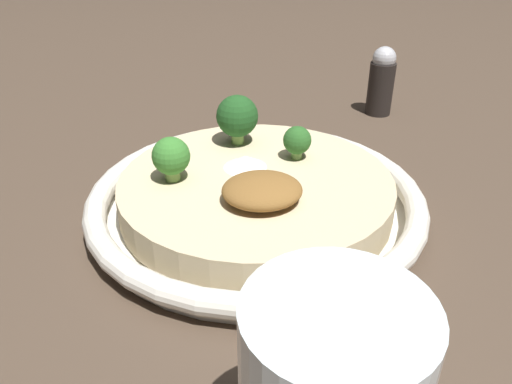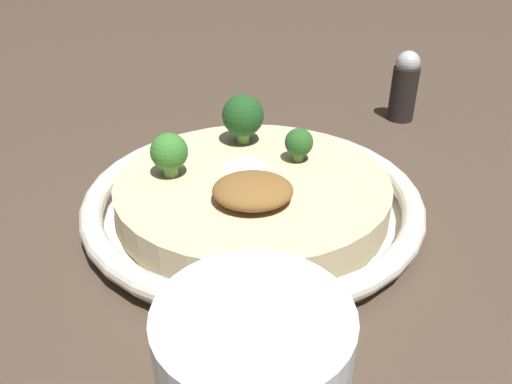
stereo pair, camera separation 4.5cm
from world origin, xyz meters
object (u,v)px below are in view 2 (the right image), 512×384
Objects in this scene: broccoli_front_right at (246,116)px; pepper_shaker at (407,86)px; risotto_bowl at (256,197)px; broccoli_right at (173,153)px; broccoli_left at (302,143)px.

pepper_shaker is at bearing -142.90° from broccoli_front_right.
pepper_shaker reaches higher than risotto_bowl.
broccoli_right reaches higher than risotto_bowl.
pepper_shaker is at bearing -140.08° from broccoli_right.
broccoli_front_right is (0.01, -0.07, 0.05)m from risotto_bowl.
broccoli_right is 0.35m from pepper_shaker.
pepper_shaker is (-0.19, -0.23, 0.03)m from risotto_bowl.
broccoli_right is at bearing -4.00° from risotto_bowl.
broccoli_right is (0.07, -0.01, 0.04)m from risotto_bowl.
risotto_bowl is 9.47× the size of broccoli_left.
pepper_shaker reaches higher than broccoli_front_right.
broccoli_left is at bearing -142.07° from risotto_bowl.
broccoli_front_right is at bearing -38.08° from broccoli_left.
pepper_shaker is (-0.15, -0.19, -0.01)m from broccoli_left.
broccoli_left is at bearing 141.92° from broccoli_front_right.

